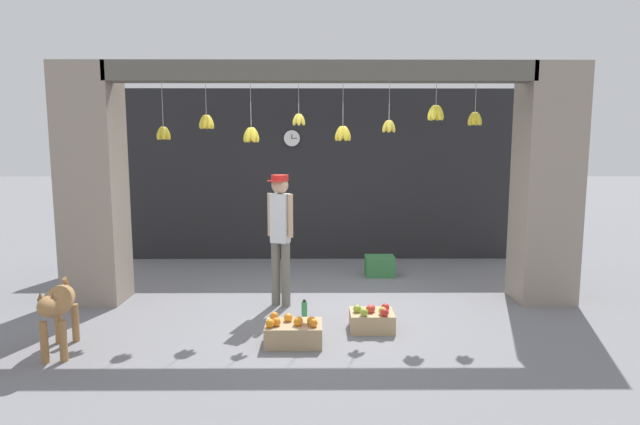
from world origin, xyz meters
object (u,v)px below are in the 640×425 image
object	(u,v)px
water_bottle	(304,311)
shopkeeper	(280,230)
fruit_crate_apples	(372,319)
produce_box_green	(380,266)
wall_clock	(292,138)
dog	(58,305)
fruit_crate_oranges	(294,332)

from	to	relation	value
water_bottle	shopkeeper	bearing A→B (deg)	117.64
fruit_crate_apples	produce_box_green	size ratio (longest dim) A/B	1.06
produce_box_green	wall_clock	distance (m)	2.70
dog	produce_box_green	size ratio (longest dim) A/B	2.13
dog	water_bottle	size ratio (longest dim) A/B	3.72
dog	wall_clock	size ratio (longest dim) A/B	3.23
dog	produce_box_green	bearing A→B (deg)	116.62
fruit_crate_oranges	wall_clock	size ratio (longest dim) A/B	1.95
shopkeeper	water_bottle	distance (m)	1.07
shopkeeper	water_bottle	bearing A→B (deg)	140.67
dog	wall_clock	xyz separation A→B (m)	(2.03, 4.13, 1.66)
dog	produce_box_green	xyz separation A→B (m)	(3.43, 2.94, -0.32)
produce_box_green	water_bottle	bearing A→B (deg)	-118.34
fruit_crate_oranges	fruit_crate_apples	size ratio (longest dim) A/B	1.21
dog	water_bottle	world-z (taller)	dog
fruit_crate_apples	water_bottle	distance (m)	0.79
fruit_crate_apples	water_bottle	xyz separation A→B (m)	(-0.74, 0.28, 0.00)
fruit_crate_apples	produce_box_green	bearing A→B (deg)	80.88
shopkeeper	fruit_crate_oranges	distance (m)	1.52
dog	shopkeeper	world-z (taller)	shopkeeper
water_bottle	wall_clock	bearing A→B (deg)	95.11
fruit_crate_apples	produce_box_green	distance (m)	2.37
dog	shopkeeper	distance (m)	2.54
fruit_crate_oranges	dog	bearing A→B (deg)	-174.26
fruit_crate_apples	fruit_crate_oranges	bearing A→B (deg)	-155.44
produce_box_green	water_bottle	xyz separation A→B (m)	(-1.11, -2.06, -0.04)
shopkeeper	water_bottle	world-z (taller)	shopkeeper
dog	shopkeeper	xyz separation A→B (m)	(2.01, 1.47, 0.49)
dog	produce_box_green	distance (m)	4.53
dog	shopkeeper	bearing A→B (deg)	112.13
dog	fruit_crate_apples	xyz separation A→B (m)	(3.06, 0.60, -0.36)
water_bottle	fruit_crate_apples	bearing A→B (deg)	-20.45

